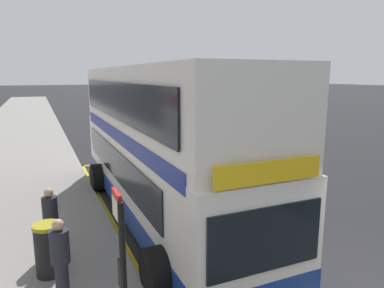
{
  "coord_description": "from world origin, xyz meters",
  "views": [
    {
      "loc": [
        -5.64,
        -4.29,
        4.17
      ],
      "look_at": [
        -0.9,
        6.45,
        1.87
      ],
      "focal_mm": 32.86,
      "sensor_mm": 36.0,
      "label": 1
    }
  ],
  "objects_px": {
    "pedestrian_further_back": "(61,258)",
    "double_decker_bus": "(158,148)",
    "parked_car_silver_kerbside": "(148,118)",
    "parked_car_black_ahead": "(143,107)",
    "litter_bin": "(48,249)",
    "pedestrian_waiting_near_sign": "(51,219)",
    "bus_stop_sign": "(122,264)"
  },
  "relations": [
    {
      "from": "litter_bin",
      "to": "double_decker_bus",
      "type": "bearing_deg",
      "value": 37.99
    },
    {
      "from": "pedestrian_further_back",
      "to": "double_decker_bus",
      "type": "bearing_deg",
      "value": 49.68
    },
    {
      "from": "pedestrian_further_back",
      "to": "litter_bin",
      "type": "height_order",
      "value": "pedestrian_further_back"
    },
    {
      "from": "parked_car_black_ahead",
      "to": "double_decker_bus",
      "type": "bearing_deg",
      "value": 73.12
    },
    {
      "from": "double_decker_bus",
      "to": "parked_car_silver_kerbside",
      "type": "bearing_deg",
      "value": 74.17
    },
    {
      "from": "parked_car_black_ahead",
      "to": "litter_bin",
      "type": "xyz_separation_m",
      "value": [
        -10.45,
        -29.63,
        -0.11
      ]
    },
    {
      "from": "parked_car_silver_kerbside",
      "to": "pedestrian_further_back",
      "type": "height_order",
      "value": "pedestrian_further_back"
    },
    {
      "from": "parked_car_silver_kerbside",
      "to": "litter_bin",
      "type": "bearing_deg",
      "value": -112.68
    },
    {
      "from": "bus_stop_sign",
      "to": "pedestrian_waiting_near_sign",
      "type": "relative_size",
      "value": 1.59
    },
    {
      "from": "parked_car_silver_kerbside",
      "to": "parked_car_black_ahead",
      "type": "bearing_deg",
      "value": 76.16
    },
    {
      "from": "bus_stop_sign",
      "to": "parked_car_silver_kerbside",
      "type": "distance_m",
      "value": 24.09
    },
    {
      "from": "bus_stop_sign",
      "to": "pedestrian_waiting_near_sign",
      "type": "distance_m",
      "value": 3.85
    },
    {
      "from": "parked_car_silver_kerbside",
      "to": "pedestrian_waiting_near_sign",
      "type": "bearing_deg",
      "value": -113.37
    },
    {
      "from": "bus_stop_sign",
      "to": "litter_bin",
      "type": "height_order",
      "value": "bus_stop_sign"
    },
    {
      "from": "pedestrian_waiting_near_sign",
      "to": "pedestrian_further_back",
      "type": "height_order",
      "value": "pedestrian_further_back"
    },
    {
      "from": "double_decker_bus",
      "to": "litter_bin",
      "type": "bearing_deg",
      "value": -142.01
    },
    {
      "from": "double_decker_bus",
      "to": "pedestrian_waiting_near_sign",
      "type": "distance_m",
      "value": 3.64
    },
    {
      "from": "bus_stop_sign",
      "to": "parked_car_black_ahead",
      "type": "xyz_separation_m",
      "value": [
        9.53,
        32.42,
        -0.83
      ]
    },
    {
      "from": "pedestrian_further_back",
      "to": "litter_bin",
      "type": "bearing_deg",
      "value": 100.23
    },
    {
      "from": "bus_stop_sign",
      "to": "pedestrian_further_back",
      "type": "xyz_separation_m",
      "value": [
        -0.73,
        1.74,
        -0.63
      ]
    },
    {
      "from": "double_decker_bus",
      "to": "pedestrian_further_back",
      "type": "height_order",
      "value": "double_decker_bus"
    },
    {
      "from": "litter_bin",
      "to": "pedestrian_waiting_near_sign",
      "type": "bearing_deg",
      "value": 83.62
    },
    {
      "from": "parked_car_black_ahead",
      "to": "pedestrian_waiting_near_sign",
      "type": "xyz_separation_m",
      "value": [
        -10.35,
        -28.71,
        0.18
      ]
    },
    {
      "from": "parked_car_silver_kerbside",
      "to": "pedestrian_waiting_near_sign",
      "type": "height_order",
      "value": "pedestrian_waiting_near_sign"
    },
    {
      "from": "parked_car_silver_kerbside",
      "to": "pedestrian_further_back",
      "type": "distance_m",
      "value": 22.66
    },
    {
      "from": "parked_car_black_ahead",
      "to": "litter_bin",
      "type": "distance_m",
      "value": 31.42
    },
    {
      "from": "pedestrian_waiting_near_sign",
      "to": "pedestrian_further_back",
      "type": "distance_m",
      "value": 1.97
    },
    {
      "from": "parked_car_silver_kerbside",
      "to": "litter_bin",
      "type": "relative_size",
      "value": 3.82
    },
    {
      "from": "pedestrian_waiting_near_sign",
      "to": "litter_bin",
      "type": "height_order",
      "value": "pedestrian_waiting_near_sign"
    },
    {
      "from": "double_decker_bus",
      "to": "pedestrian_further_back",
      "type": "bearing_deg",
      "value": -130.32
    },
    {
      "from": "parked_car_black_ahead",
      "to": "parked_car_silver_kerbside",
      "type": "height_order",
      "value": "same"
    },
    {
      "from": "parked_car_silver_kerbside",
      "to": "pedestrian_waiting_near_sign",
      "type": "xyz_separation_m",
      "value": [
        -8.1,
        -19.23,
        0.18
      ]
    }
  ]
}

